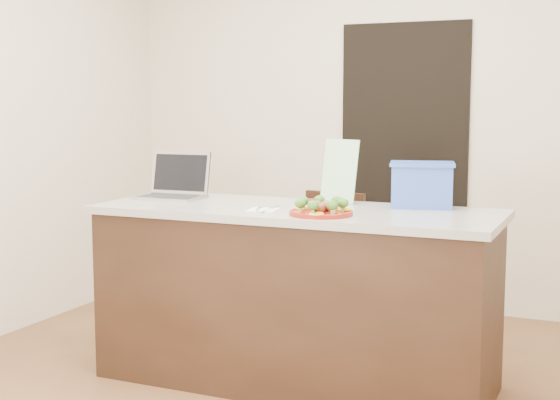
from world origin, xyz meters
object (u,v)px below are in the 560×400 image
at_px(laptop, 175,185).
at_px(island, 295,296).
at_px(blue_box, 422,184).
at_px(chair, 329,257).
at_px(napkin, 264,210).
at_px(yogurt_bottle, 311,208).
at_px(plate, 321,213).

bearing_deg(laptop, island, -10.53).
bearing_deg(island, blue_box, 25.87).
bearing_deg(chair, laptop, -127.46).
xyz_separation_m(napkin, laptop, (-0.68, 0.27, 0.07)).
bearing_deg(laptop, napkin, -23.81).
bearing_deg(chair, napkin, -82.07).
bearing_deg(napkin, island, 55.26).
height_order(napkin, yogurt_bottle, yogurt_bottle).
bearing_deg(yogurt_bottle, island, 128.62).
height_order(island, plate, plate).
height_order(plate, napkin, plate).
distance_m(plate, chair, 1.11).
xyz_separation_m(island, blue_box, (0.58, 0.28, 0.57)).
xyz_separation_m(island, laptop, (-0.78, 0.12, 0.53)).
height_order(napkin, blue_box, blue_box).
relative_size(napkin, yogurt_bottle, 1.81).
distance_m(laptop, blue_box, 1.37).
height_order(island, blue_box, blue_box).
distance_m(blue_box, chair, 0.99).
distance_m(island, yogurt_bottle, 0.56).
xyz_separation_m(island, chair, (-0.10, 0.78, 0.05)).
relative_size(plate, napkin, 2.15).
relative_size(plate, laptop, 0.82).
bearing_deg(yogurt_bottle, napkin, 167.60).
height_order(island, chair, island).
relative_size(island, plate, 6.80).
xyz_separation_m(island, plate, (0.21, -0.19, 0.47)).
distance_m(island, plate, 0.55).
bearing_deg(chair, blue_box, -28.12).
bearing_deg(napkin, laptop, 158.14).
distance_m(laptop, chair, 1.06).
xyz_separation_m(plate, laptop, (-1.00, 0.31, 0.06)).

